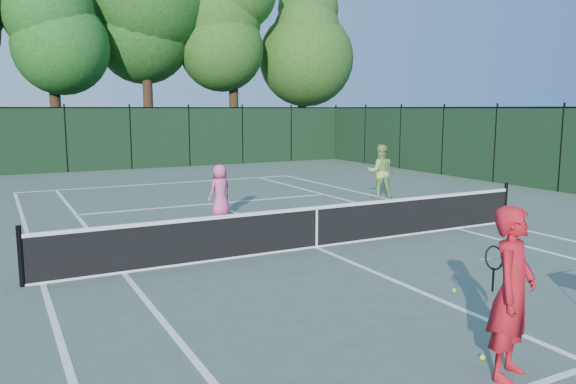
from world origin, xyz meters
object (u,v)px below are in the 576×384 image
player_pink (220,190)px  loose_ball_midcourt (454,290)px  coach (512,293)px  player_green (380,172)px  loose_ball_near_cart (482,357)px

player_pink → loose_ball_midcourt: player_pink is taller
coach → player_green: bearing=34.7°
coach → player_green: (6.40, 10.87, -0.07)m
loose_ball_midcourt → player_green: bearing=60.2°
coach → player_green: 12.61m
player_green → loose_ball_midcourt: bearing=85.1°
loose_ball_near_cart → loose_ball_midcourt: same height
coach → player_pink: size_ratio=1.34×
player_green → loose_ball_midcourt: size_ratio=26.60×
player_green → loose_ball_near_cart: size_ratio=26.60×
player_pink → player_green: (5.83, 0.41, 0.18)m
loose_ball_near_cart → player_pink: bearing=87.1°
player_pink → player_green: size_ratio=0.80×
coach → loose_ball_midcourt: bearing=32.5°
player_pink → player_green: player_green is taller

